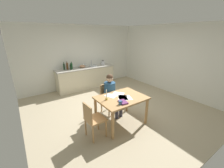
{
  "coord_description": "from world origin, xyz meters",
  "views": [
    {
      "loc": [
        -2.45,
        -3.26,
        2.26
      ],
      "look_at": [
        -0.2,
        -0.01,
        0.85
      ],
      "focal_mm": 22.92,
      "sensor_mm": 36.0,
      "label": 1
    }
  ],
  "objects_px": {
    "stovetop_kettle": "(103,63)",
    "wine_glass_back_right": "(79,65)",
    "coffee_mug": "(120,103)",
    "wine_glass_near_sink": "(85,64)",
    "bottle_vinegar": "(67,66)",
    "bottle_wine_red": "(71,67)",
    "wine_glass_back_left": "(80,65)",
    "person_seated": "(111,92)",
    "chair_at_table": "(108,97)",
    "mixing_bowl": "(82,66)",
    "sink_unit": "(93,66)",
    "book_magazine": "(123,102)",
    "wine_glass_by_kettle": "(83,64)",
    "candlestick": "(106,97)",
    "bottle_oil": "(64,67)",
    "chair_side_empty": "(93,119)",
    "bottle_sauce": "(72,66)",
    "dining_table": "(121,101)"
  },
  "relations": [
    {
      "from": "stovetop_kettle",
      "to": "wine_glass_back_right",
      "type": "relative_size",
      "value": 1.43
    },
    {
      "from": "stovetop_kettle",
      "to": "wine_glass_by_kettle",
      "type": "relative_size",
      "value": 1.43
    },
    {
      "from": "chair_at_table",
      "to": "book_magazine",
      "type": "relative_size",
      "value": 3.66
    },
    {
      "from": "wine_glass_near_sink",
      "to": "book_magazine",
      "type": "bearing_deg",
      "value": -100.15
    },
    {
      "from": "book_magazine",
      "to": "stovetop_kettle",
      "type": "bearing_deg",
      "value": 74.89
    },
    {
      "from": "wine_glass_by_kettle",
      "to": "wine_glass_near_sink",
      "type": "bearing_deg",
      "value": 0.0
    },
    {
      "from": "wine_glass_near_sink",
      "to": "wine_glass_back_left",
      "type": "distance_m",
      "value": 0.22
    },
    {
      "from": "bottle_wine_red",
      "to": "wine_glass_by_kettle",
      "type": "distance_m",
      "value": 0.61
    },
    {
      "from": "person_seated",
      "to": "sink_unit",
      "type": "distance_m",
      "value": 2.52
    },
    {
      "from": "bottle_wine_red",
      "to": "person_seated",
      "type": "bearing_deg",
      "value": -82.85
    },
    {
      "from": "person_seated",
      "to": "candlestick",
      "type": "relative_size",
      "value": 4.54
    },
    {
      "from": "candlestick",
      "to": "wine_glass_near_sink",
      "type": "height_order",
      "value": "wine_glass_near_sink"
    },
    {
      "from": "coffee_mug",
      "to": "wine_glass_near_sink",
      "type": "height_order",
      "value": "wine_glass_near_sink"
    },
    {
      "from": "dining_table",
      "to": "wine_glass_by_kettle",
      "type": "relative_size",
      "value": 7.74
    },
    {
      "from": "coffee_mug",
      "to": "stovetop_kettle",
      "type": "height_order",
      "value": "stovetop_kettle"
    },
    {
      "from": "bottle_oil",
      "to": "stovetop_kettle",
      "type": "bearing_deg",
      "value": -3.15
    },
    {
      "from": "bottle_wine_red",
      "to": "wine_glass_back_left",
      "type": "distance_m",
      "value": 0.48
    },
    {
      "from": "mixing_bowl",
      "to": "wine_glass_back_left",
      "type": "height_order",
      "value": "wine_glass_back_left"
    },
    {
      "from": "person_seated",
      "to": "coffee_mug",
      "type": "relative_size",
      "value": 10.8
    },
    {
      "from": "mixing_bowl",
      "to": "wine_glass_back_right",
      "type": "bearing_deg",
      "value": 131.5
    },
    {
      "from": "dining_table",
      "to": "book_magazine",
      "type": "bearing_deg",
      "value": -120.69
    },
    {
      "from": "book_magazine",
      "to": "wine_glass_back_left",
      "type": "relative_size",
      "value": 1.52
    },
    {
      "from": "coffee_mug",
      "to": "bottle_wine_red",
      "type": "relative_size",
      "value": 0.45
    },
    {
      "from": "candlestick",
      "to": "bottle_sauce",
      "type": "height_order",
      "value": "bottle_sauce"
    },
    {
      "from": "coffee_mug",
      "to": "chair_at_table",
      "type": "bearing_deg",
      "value": 72.48
    },
    {
      "from": "wine_glass_near_sink",
      "to": "wine_glass_back_right",
      "type": "relative_size",
      "value": 1.0
    },
    {
      "from": "person_seated",
      "to": "bottle_vinegar",
      "type": "relative_size",
      "value": 3.8
    },
    {
      "from": "chair_side_empty",
      "to": "sink_unit",
      "type": "bearing_deg",
      "value": 61.9
    },
    {
      "from": "chair_side_empty",
      "to": "book_magazine",
      "type": "distance_m",
      "value": 0.78
    },
    {
      "from": "book_magazine",
      "to": "candlestick",
      "type": "bearing_deg",
      "value": 132.75
    },
    {
      "from": "sink_unit",
      "to": "wine_glass_near_sink",
      "type": "height_order",
      "value": "sink_unit"
    },
    {
      "from": "bottle_sauce",
      "to": "mixing_bowl",
      "type": "bearing_deg",
      "value": -3.79
    },
    {
      "from": "mixing_bowl",
      "to": "wine_glass_back_right",
      "type": "xyz_separation_m",
      "value": [
        -0.1,
        0.12,
        0.05
      ]
    },
    {
      "from": "sink_unit",
      "to": "wine_glass_back_right",
      "type": "xyz_separation_m",
      "value": [
        -0.59,
        0.15,
        0.09
      ]
    },
    {
      "from": "coffee_mug",
      "to": "sink_unit",
      "type": "distance_m",
      "value": 3.41
    },
    {
      "from": "wine_glass_back_right",
      "to": "bottle_oil",
      "type": "bearing_deg",
      "value": -175.0
    },
    {
      "from": "person_seated",
      "to": "wine_glass_back_left",
      "type": "relative_size",
      "value": 7.76
    },
    {
      "from": "wine_glass_by_kettle",
      "to": "wine_glass_back_right",
      "type": "xyz_separation_m",
      "value": [
        -0.18,
        0.0,
        0.0
      ]
    },
    {
      "from": "mixing_bowl",
      "to": "wine_glass_near_sink",
      "type": "distance_m",
      "value": 0.21
    },
    {
      "from": "bottle_vinegar",
      "to": "wine_glass_back_right",
      "type": "distance_m",
      "value": 0.53
    },
    {
      "from": "dining_table",
      "to": "bottle_oil",
      "type": "xyz_separation_m",
      "value": [
        -0.46,
        3.05,
        0.39
      ]
    },
    {
      "from": "person_seated",
      "to": "wine_glass_by_kettle",
      "type": "distance_m",
      "value": 2.59
    },
    {
      "from": "person_seated",
      "to": "sink_unit",
      "type": "xyz_separation_m",
      "value": [
        0.7,
        2.41,
        0.24
      ]
    },
    {
      "from": "wine_glass_back_right",
      "to": "wine_glass_by_kettle",
      "type": "bearing_deg",
      "value": 0.0
    },
    {
      "from": "coffee_mug",
      "to": "bottle_wine_red",
      "type": "bearing_deg",
      "value": 89.52
    },
    {
      "from": "chair_side_empty",
      "to": "mixing_bowl",
      "type": "height_order",
      "value": "mixing_bowl"
    },
    {
      "from": "chair_at_table",
      "to": "mixing_bowl",
      "type": "relative_size",
      "value": 3.44
    },
    {
      "from": "bottle_oil",
      "to": "wine_glass_back_right",
      "type": "xyz_separation_m",
      "value": [
        0.63,
        0.06,
        -0.02
      ]
    },
    {
      "from": "sink_unit",
      "to": "stovetop_kettle",
      "type": "distance_m",
      "value": 0.5
    },
    {
      "from": "chair_side_empty",
      "to": "bottle_oil",
      "type": "relative_size",
      "value": 2.9
    }
  ]
}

